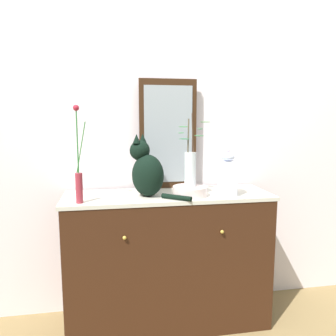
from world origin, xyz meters
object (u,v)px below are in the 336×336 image
Objects in this scene: jar_lidded_porcelain at (227,175)px; sideboard at (168,259)px; vase_glass_clear at (190,166)px; vase_slim_green at (79,176)px; cat_sitting at (147,171)px; candle_pillar at (234,184)px; mirror_leaning at (168,134)px; bowl_porcelain at (190,191)px.

sideboard is at bearing 163.07° from jar_lidded_porcelain.
jar_lidded_porcelain is (0.24, -0.03, -0.06)m from vase_glass_clear.
vase_slim_green reaches higher than vase_glass_clear.
vase_glass_clear is 1.53× the size of jar_lidded_porcelain.
candle_pillar is (0.61, 0.00, -0.11)m from cat_sitting.
mirror_leaning is (0.04, 0.21, 0.87)m from sideboard.
candle_pillar is (0.08, 0.08, -0.08)m from jar_lidded_porcelain.
cat_sitting is at bearing 170.72° from bowl_porcelain.
cat_sitting is 1.31× the size of jar_lidded_porcelain.
jar_lidded_porcelain reaches higher than sideboard.
vase_glass_clear reaches higher than sideboard.
cat_sitting is at bearing 171.33° from jar_lidded_porcelain.
sideboard is 0.73m from jar_lidded_porcelain.
jar_lidded_porcelain is (0.53, -0.08, -0.03)m from cat_sitting.
vase_glass_clear is at bearing -71.18° from mirror_leaning.
mirror_leaning reaches higher than cat_sitting.
bowl_porcelain is (0.28, -0.05, -0.14)m from cat_sitting.
bowl_porcelain reaches higher than sideboard.
vase_slim_green is 0.72m from bowl_porcelain.
cat_sitting is (-0.19, -0.24, -0.23)m from mirror_leaning.
sideboard is 10.70× the size of candle_pillar.
mirror_leaning is 1.34× the size of vase_slim_green.
vase_slim_green reaches higher than bowl_porcelain.
bowl_porcelain is 0.73× the size of jar_lidded_porcelain.
sideboard is at bearing 148.89° from bowl_porcelain.
mirror_leaning is 1.65× the size of vase_glass_clear.
vase_slim_green is 1.87× the size of jar_lidded_porcelain.
sideboard is at bearing 13.18° from cat_sitting.
sideboard is 0.70m from candle_pillar.
bowl_porcelain is 0.27m from jar_lidded_porcelain.
sideboard is 3.41× the size of cat_sitting.
vase_glass_clear is at bearing -171.48° from candle_pillar.
jar_lidded_porcelain is at bearing -7.97° from bowl_porcelain.
sideboard is 0.53m from bowl_porcelain.
cat_sitting is at bearing -166.82° from sideboard.
bowl_porcelain is 1.75× the size of candle_pillar.
mirror_leaning is 2.51× the size of jar_lidded_porcelain.
candle_pillar is at bearing 8.52° from vase_glass_clear.
bowl_porcelain is at bearing -71.25° from mirror_leaning.
vase_glass_clear is (0.71, 0.07, 0.03)m from vase_slim_green.
cat_sitting is at bearing -179.82° from candle_pillar.
candle_pillar is at bearing 45.35° from jar_lidded_porcelain.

